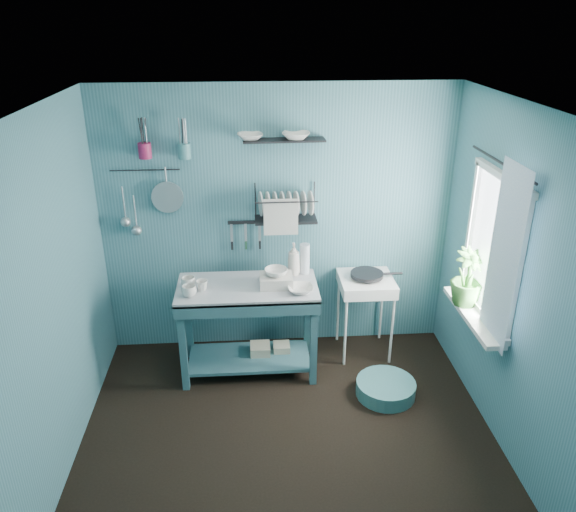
{
  "coord_description": "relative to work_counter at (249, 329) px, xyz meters",
  "views": [
    {
      "loc": [
        -0.25,
        -3.33,
        3.06
      ],
      "look_at": [
        0.05,
        0.85,
        1.2
      ],
      "focal_mm": 35.0,
      "sensor_mm": 36.0,
      "label": 1
    }
  ],
  "objects": [
    {
      "name": "shelf_bowl_left",
      "position": [
        0.06,
        0.39,
        1.6
      ],
      "size": [
        0.24,
        0.24,
        0.05
      ],
      "primitive_type": "imported",
      "rotation": [
        0.0,
        0.0,
        0.13
      ],
      "color": "silver",
      "rests_on": "upper_shelf"
    },
    {
      "name": "utensil_cup_teal",
      "position": [
        -0.5,
        0.41,
        1.52
      ],
      "size": [
        0.11,
        0.11,
        0.13
      ],
      "primitive_type": "cylinder",
      "color": "teal",
      "rests_on": "wall_back"
    },
    {
      "name": "work_counter",
      "position": [
        0.0,
        0.0,
        0.0
      ],
      "size": [
        1.31,
        0.83,
        0.86
      ],
      "primitive_type": "cube",
      "rotation": [
        0.0,
        0.0,
        0.19
      ],
      "color": "#305C66",
      "rests_on": "floor"
    },
    {
      "name": "curtain",
      "position": [
        1.81,
        -0.86,
        1.02
      ],
      "size": [
        0.0,
        1.35,
        1.35
      ],
      "primitive_type": "plane",
      "rotation": [
        1.57,
        0.0,
        1.57
      ],
      "color": "white",
      "rests_on": "wall_right"
    },
    {
      "name": "knife_strip",
      "position": [
        -0.0,
        0.46,
        0.84
      ],
      "size": [
        0.32,
        0.02,
        0.03
      ],
      "primitive_type": "cube",
      "rotation": [
        0.0,
        0.0,
        -0.01
      ],
      "color": "black",
      "rests_on": "wall_back"
    },
    {
      "name": "wall_right",
      "position": [
        1.89,
        -1.01,
        0.82
      ],
      "size": [
        0.0,
        3.0,
        3.0
      ],
      "primitive_type": "plane",
      "rotation": [
        1.57,
        0.0,
        -1.57
      ],
      "color": "#3B6E79",
      "rests_on": "ground"
    },
    {
      "name": "ceiling",
      "position": [
        0.29,
        -1.01,
        2.07
      ],
      "size": [
        3.2,
        3.2,
        0.0
      ],
      "primitive_type": "plane",
      "rotation": [
        3.14,
        0.0,
        0.0
      ],
      "color": "silver",
      "rests_on": "ground"
    },
    {
      "name": "wall_left",
      "position": [
        -1.31,
        -1.01,
        0.82
      ],
      "size": [
        0.0,
        3.0,
        3.0
      ],
      "primitive_type": "plane",
      "rotation": [
        1.57,
        0.0,
        1.57
      ],
      "color": "#3B6E79",
      "rests_on": "ground"
    },
    {
      "name": "tub_bowl",
      "position": [
        0.25,
        -0.02,
        0.56
      ],
      "size": [
        0.2,
        0.2,
        0.06
      ],
      "primitive_type": "imported",
      "color": "silver",
      "rests_on": "wash_tub"
    },
    {
      "name": "frying_pan",
      "position": [
        1.1,
        0.22,
        0.39
      ],
      "size": [
        0.3,
        0.3,
        0.03
      ],
      "primitive_type": "cylinder",
      "color": "black",
      "rests_on": "hotplate_stand"
    },
    {
      "name": "floor",
      "position": [
        0.29,
        -1.01,
        -0.43
      ],
      "size": [
        3.2,
        3.2,
        0.0
      ],
      "primitive_type": "plane",
      "color": "black",
      "rests_on": "ground"
    },
    {
      "name": "curtain_rod",
      "position": [
        1.83,
        -0.56,
        1.62
      ],
      "size": [
        0.02,
        1.05,
        0.02
      ],
      "primitive_type": "cylinder",
      "rotation": [
        1.57,
        0.0,
        0.0
      ],
      "color": "black",
      "rests_on": "wall_right"
    },
    {
      "name": "floor_basin",
      "position": [
        1.16,
        -0.47,
        -0.36
      ],
      "size": [
        0.51,
        0.51,
        0.13
      ],
      "primitive_type": "cylinder",
      "color": "#3E787B",
      "rests_on": "floor"
    },
    {
      "name": "utensil_cup_magenta",
      "position": [
        -0.83,
        0.41,
        1.53
      ],
      "size": [
        0.11,
        0.11,
        0.13
      ],
      "primitive_type": "cylinder",
      "color": "#941B49",
      "rests_on": "wall_back"
    },
    {
      "name": "ladle_outer",
      "position": [
        -1.06,
        0.45,
        1.06
      ],
      "size": [
        0.01,
        0.01,
        0.3
      ],
      "primitive_type": "cylinder",
      "color": "#B0B4B8",
      "rests_on": "wall_back"
    },
    {
      "name": "windowsill",
      "position": [
        1.79,
        -0.56,
        0.38
      ],
      "size": [
        0.16,
        0.95,
        0.04
      ],
      "primitive_type": "cube",
      "color": "white",
      "rests_on": "wall_right"
    },
    {
      "name": "storage_tin_small",
      "position": [
        0.3,
        0.08,
        -0.33
      ],
      "size": [
        0.15,
        0.15,
        0.2
      ],
      "primitive_type": "cube",
      "color": "tan",
      "rests_on": "floor"
    },
    {
      "name": "upper_shelf",
      "position": [
        0.35,
        0.39,
        1.6
      ],
      "size": [
        0.7,
        0.2,
        0.01
      ],
      "primitive_type": "cube",
      "rotation": [
        0.0,
        0.0,
        0.03
      ],
      "color": "black",
      "rests_on": "wall_back"
    },
    {
      "name": "window_glass",
      "position": [
        1.88,
        -0.56,
        0.97
      ],
      "size": [
        0.0,
        1.1,
        1.1
      ],
      "primitive_type": "plane",
      "rotation": [
        1.57,
        0.0,
        1.57
      ],
      "color": "white",
      "rests_on": "wall_right"
    },
    {
      "name": "potted_plant",
      "position": [
        1.78,
        -0.39,
        0.64
      ],
      "size": [
        0.35,
        0.35,
        0.48
      ],
      "primitive_type": "imported",
      "rotation": [
        0.0,
        0.0,
        0.43
      ],
      "color": "#346C2B",
      "rests_on": "windowsill"
    },
    {
      "name": "dish_rack",
      "position": [
        0.36,
        0.36,
        1.05
      ],
      "size": [
        0.58,
        0.31,
        0.32
      ],
      "primitive_type": "cube",
      "rotation": [
        0.0,
        0.0,
        -0.14
      ],
      "color": "black",
      "rests_on": "wall_back"
    },
    {
      "name": "colander",
      "position": [
        -0.68,
        0.44,
        1.1
      ],
      "size": [
        0.28,
        0.03,
        0.28
      ],
      "primitive_type": "cylinder",
      "rotation": [
        1.54,
        0.0,
        0.0
      ],
      "color": "#B0B4B8",
      "rests_on": "wall_back"
    },
    {
      "name": "mug_mid",
      "position": [
        -0.38,
        -0.06,
        0.48
      ],
      "size": [
        0.14,
        0.14,
        0.09
      ],
      "primitive_type": "imported",
      "rotation": [
        0.0,
        0.0,
        0.52
      ],
      "color": "silver",
      "rests_on": "work_counter"
    },
    {
      "name": "hook_rail",
      "position": [
        -0.85,
        0.46,
        1.35
      ],
      "size": [
        0.6,
        0.01,
        0.01
      ],
      "primitive_type": "cylinder",
      "rotation": [
        0.0,
        1.57,
        0.0
      ],
      "color": "black",
      "rests_on": "wall_back"
    },
    {
      "name": "wall_front",
      "position": [
        0.29,
        -2.51,
        0.82
      ],
      "size": [
        3.2,
        0.0,
        3.2
      ],
      "primitive_type": "plane",
      "rotation": [
        -1.57,
        0.0,
        0.0
      ],
      "color": "#3B6E79",
      "rests_on": "ground"
    },
    {
      "name": "soap_bottle",
      "position": [
        0.42,
        0.2,
        0.58
      ],
      "size": [
        0.11,
        0.12,
        0.3
      ],
      "primitive_type": "imported",
      "color": "beige",
      "rests_on": "work_counter"
    },
    {
      "name": "wall_back",
      "position": [
        0.29,
        0.49,
        0.82
      ],
      "size": [
        3.2,
        0.0,
        3.2
      ],
      "primitive_type": "plane",
      "rotation": [
        1.57,
        0.0,
        0.0
      ],
      "color": "#3B6E79",
      "rests_on": "ground"
    },
    {
      "name": "mug_right",
      "position": [
        -0.5,
        0.0,
        0.48
      ],
      "size": [
        0.17,
        0.17,
        0.1
      ],
      "primitive_type": "imported",
      "rotation": [
        0.0,
        0.0,
        1.05
      ],
      "color": "silver",
      "rests_on": "work_counter"
    },
    {
      "name": "storage_tin_large",
      "position": [
        0.1,
        0.05,
        -0.32
      ],
      "size": [
        0.18,
        0.18,
        0.22
      ],
      "primitive_type": "cube",
      "color": "tan",
      "rests_on": "floor"
    },
    {
      "name": "water_bottle",
      "position": [
        0.52,
        0.22,
        0.57
      ],
      "size": [
        0.09,
        0.09,
        0.28
      ],
      "primitive_type": "cylinder",
      "color": "silver",
      "rests_on": "work_counter"
    },
    {
      "name": "hotplate_stand",
      "position": [
        1.1,
        0.22,
        -0.04
      ],
      "size": [
        0.54,
        0.54,
        0.79
      ],
      "primitive_type": "cube",
      "rotation": [
        0.0,
        0.0,
        0.11
      ],
      "color": "white",
      "rests_on": "floor"
    },
    {
      "name": "wash_tub",
      "position": [
        0.25,
        -0.02,
        0.48
      ],
      "size": [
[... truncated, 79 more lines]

